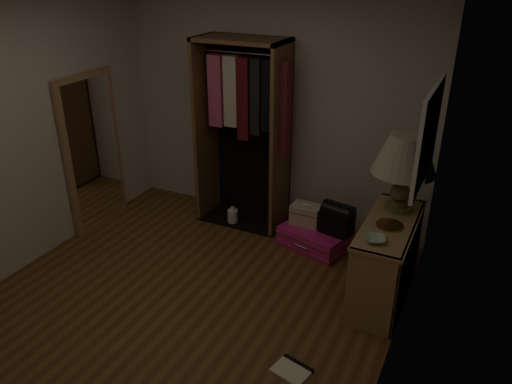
# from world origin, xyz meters

# --- Properties ---
(ground) EXTENTS (4.00, 4.00, 0.00)m
(ground) POSITION_xyz_m (0.00, 0.00, 0.00)
(ground) COLOR #563818
(ground) RESTS_ON ground
(room_walls) EXTENTS (3.52, 4.02, 2.60)m
(room_walls) POSITION_xyz_m (0.08, 0.04, 1.50)
(room_walls) COLOR beige
(room_walls) RESTS_ON ground
(console_bookshelf) EXTENTS (0.42, 1.12, 0.75)m
(console_bookshelf) POSITION_xyz_m (1.54, 1.02, 0.40)
(console_bookshelf) COLOR #987649
(console_bookshelf) RESTS_ON ground
(open_wardrobe) EXTENTS (1.02, 0.50, 2.05)m
(open_wardrobe) POSITION_xyz_m (-0.21, 1.77, 1.23)
(open_wardrobe) COLOR brown
(open_wardrobe) RESTS_ON ground
(floor_mirror) EXTENTS (0.06, 0.80, 1.70)m
(floor_mirror) POSITION_xyz_m (-1.70, 1.00, 0.85)
(floor_mirror) COLOR #9D724C
(floor_mirror) RESTS_ON ground
(pink_suitcase) EXTENTS (0.80, 0.66, 0.21)m
(pink_suitcase) POSITION_xyz_m (0.70, 1.54, 0.11)
(pink_suitcase) COLOR #D4197D
(pink_suitcase) RESTS_ON ground
(train_case) EXTENTS (0.32, 0.22, 0.23)m
(train_case) POSITION_xyz_m (0.57, 1.60, 0.32)
(train_case) COLOR #BEAD91
(train_case) RESTS_ON pink_suitcase
(black_bag) EXTENTS (0.35, 0.26, 0.34)m
(black_bag) POSITION_xyz_m (0.92, 1.55, 0.38)
(black_bag) COLOR black
(black_bag) RESTS_ON pink_suitcase
(table_lamp) EXTENTS (0.66, 0.66, 0.69)m
(table_lamp) POSITION_xyz_m (1.54, 1.27, 1.25)
(table_lamp) COLOR brown
(table_lamp) RESTS_ON console_bookshelf
(brass_tray) EXTENTS (0.25, 0.25, 0.01)m
(brass_tray) POSITION_xyz_m (1.54, 0.94, 0.76)
(brass_tray) COLOR olive
(brass_tray) RESTS_ON console_bookshelf
(ceramic_bowl) EXTENTS (0.21, 0.21, 0.04)m
(ceramic_bowl) POSITION_xyz_m (1.49, 0.64, 0.77)
(ceramic_bowl) COLOR #A0C0A7
(ceramic_bowl) RESTS_ON console_bookshelf
(white_jug) EXTENTS (0.15, 0.15, 0.21)m
(white_jug) POSITION_xyz_m (-0.31, 1.60, 0.09)
(white_jug) COLOR white
(white_jug) RESTS_ON ground
(floor_book) EXTENTS (0.30, 0.27, 0.02)m
(floor_book) POSITION_xyz_m (1.16, -0.20, 0.01)
(floor_book) COLOR white
(floor_book) RESTS_ON ground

